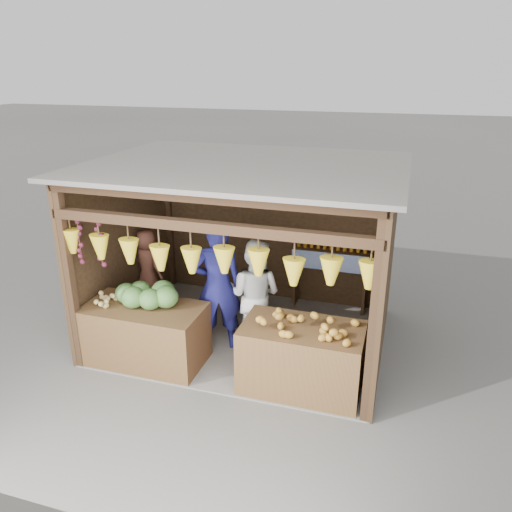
# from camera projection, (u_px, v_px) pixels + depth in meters

# --- Properties ---
(ground) EXTENTS (80.00, 80.00, 0.00)m
(ground) POSITION_uv_depth(u_px,v_px,m) (246.00, 336.00, 7.69)
(ground) COLOR #514F49
(ground) RESTS_ON ground
(stall_structure) EXTENTS (4.30, 3.30, 2.66)m
(stall_structure) POSITION_uv_depth(u_px,v_px,m) (242.00, 234.00, 7.06)
(stall_structure) COLOR slate
(stall_structure) RESTS_ON ground
(back_shelf) EXTENTS (1.25, 0.32, 1.32)m
(back_shelf) POSITION_uv_depth(u_px,v_px,m) (331.00, 261.00, 8.23)
(back_shelf) COLOR #382314
(back_shelf) RESTS_ON ground
(counter_left) EXTENTS (1.63, 0.85, 0.84)m
(counter_left) POSITION_uv_depth(u_px,v_px,m) (145.00, 334.00, 6.90)
(counter_left) COLOR #4C2E19
(counter_left) RESTS_ON ground
(counter_right) EXTENTS (1.51, 0.85, 0.88)m
(counter_right) POSITION_uv_depth(u_px,v_px,m) (302.00, 358.00, 6.29)
(counter_right) COLOR #473117
(counter_right) RESTS_ON ground
(stool) EXTENTS (0.34, 0.34, 0.32)m
(stool) POSITION_uv_depth(u_px,v_px,m) (151.00, 305.00, 8.33)
(stool) COLOR black
(stool) RESTS_ON ground
(man_standing) EXTENTS (0.83, 0.70, 1.95)m
(man_standing) POSITION_uv_depth(u_px,v_px,m) (218.00, 287.00, 7.05)
(man_standing) COLOR #161552
(man_standing) RESTS_ON ground
(woman_standing) EXTENTS (0.87, 0.71, 1.67)m
(woman_standing) POSITION_uv_depth(u_px,v_px,m) (255.00, 295.00, 7.13)
(woman_standing) COLOR silver
(woman_standing) RESTS_ON ground
(vendor_seated) EXTENTS (0.67, 0.58, 1.15)m
(vendor_seated) POSITION_uv_depth(u_px,v_px,m) (148.00, 264.00, 8.07)
(vendor_seated) COLOR brown
(vendor_seated) RESTS_ON stool
(melon_pile) EXTENTS (1.00, 0.50, 0.32)m
(melon_pile) POSITION_uv_depth(u_px,v_px,m) (145.00, 294.00, 6.77)
(melon_pile) COLOR #1E4311
(melon_pile) RESTS_ON counter_left
(tanfruit_pile) EXTENTS (0.34, 0.40, 0.13)m
(tanfruit_pile) POSITION_uv_depth(u_px,v_px,m) (102.00, 300.00, 6.80)
(tanfruit_pile) COLOR #9F8249
(tanfruit_pile) RESTS_ON counter_left
(mango_pile) EXTENTS (1.40, 0.64, 0.22)m
(mango_pile) POSITION_uv_depth(u_px,v_px,m) (304.00, 321.00, 6.06)
(mango_pile) COLOR #C8551A
(mango_pile) RESTS_ON counter_right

